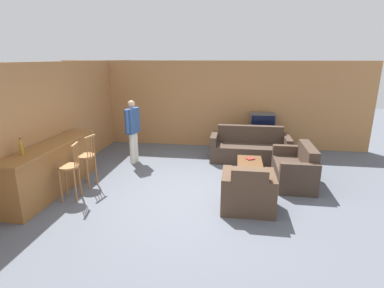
{
  "coord_description": "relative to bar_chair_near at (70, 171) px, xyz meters",
  "views": [
    {
      "loc": [
        0.8,
        -5.45,
        2.67
      ],
      "look_at": [
        -0.13,
        0.8,
        0.85
      ],
      "focal_mm": 28.0,
      "sensor_mm": 36.0,
      "label": 1
    }
  ],
  "objects": [
    {
      "name": "wall_left",
      "position": [
        -0.88,
        1.81,
        0.71
      ],
      "size": [
        0.08,
        8.65,
        2.6
      ],
      "color": "#B27A47",
      "rests_on": "ground_plane"
    },
    {
      "name": "wall_back",
      "position": [
        2.31,
        4.13,
        0.71
      ],
      "size": [
        9.4,
        0.08,
        2.6
      ],
      "color": "#B27A47",
      "rests_on": "ground_plane"
    },
    {
      "name": "ground_plane",
      "position": [
        2.31,
        0.48,
        -0.59
      ],
      "size": [
        24.0,
        24.0,
        0.0
      ],
      "primitive_type": "plane",
      "color": "#565B66"
    },
    {
      "name": "bar_chair_mid",
      "position": [
        0.0,
        0.65,
        0.0
      ],
      "size": [
        0.45,
        0.45,
        1.13
      ],
      "color": "#996638",
      "rests_on": "ground_plane"
    },
    {
      "name": "coffee_table",
      "position": [
        3.47,
        1.56,
        -0.26
      ],
      "size": [
        0.56,
        1.06,
        0.39
      ],
      "color": "brown",
      "rests_on": "ground_plane"
    },
    {
      "name": "couch_far",
      "position": [
        3.51,
        2.87,
        -0.27
      ],
      "size": [
        2.07,
        0.84,
        0.91
      ],
      "color": "#423328",
      "rests_on": "ground_plane"
    },
    {
      "name": "tv",
      "position": [
        3.88,
        3.76,
        0.31
      ],
      "size": [
        0.71,
        0.44,
        0.48
      ],
      "color": "#4C4C4C",
      "rests_on": "tv_unit"
    },
    {
      "name": "tv_unit",
      "position": [
        3.88,
        3.77,
        -0.26
      ],
      "size": [
        1.22,
        0.55,
        0.66
      ],
      "color": "#2D2319",
      "rests_on": "ground_plane"
    },
    {
      "name": "book_on_table",
      "position": [
        3.49,
        1.78,
        -0.19
      ],
      "size": [
        0.22,
        0.2,
        0.03
      ],
      "color": "maroon",
      "rests_on": "coffee_table"
    },
    {
      "name": "armchair_near",
      "position": [
        3.38,
        0.07,
        -0.27
      ],
      "size": [
        0.94,
        0.8,
        0.88
      ],
      "color": "#4C3828",
      "rests_on": "ground_plane"
    },
    {
      "name": "bar_chair_near",
      "position": [
        0.0,
        0.0,
        0.0
      ],
      "size": [
        0.46,
        0.46,
        1.13
      ],
      "color": "#996638",
      "rests_on": "ground_plane"
    },
    {
      "name": "bar_counter",
      "position": [
        -0.55,
        0.3,
        -0.08
      ],
      "size": [
        0.55,
        2.67,
        1.01
      ],
      "color": "brown",
      "rests_on": "ground_plane"
    },
    {
      "name": "loveseat_right",
      "position": [
        4.45,
        1.45,
        -0.27
      ],
      "size": [
        0.77,
        1.43,
        0.87
      ],
      "color": "#423328",
      "rests_on": "ground_plane"
    },
    {
      "name": "bottle",
      "position": [
        -0.63,
        -0.39,
        0.56
      ],
      "size": [
        0.08,
        0.08,
        0.3
      ],
      "color": "#B27A23",
      "rests_on": "bar_counter"
    },
    {
      "name": "person_by_window",
      "position": [
        0.49,
        2.25,
        0.34
      ],
      "size": [
        0.27,
        0.57,
        1.65
      ],
      "color": "silver",
      "rests_on": "ground_plane"
    }
  ]
}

